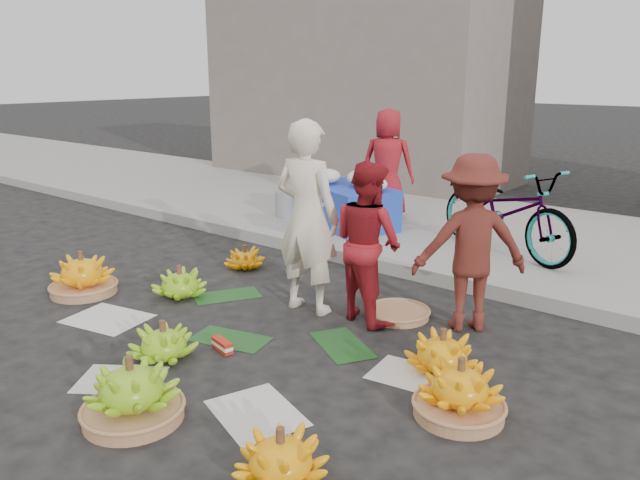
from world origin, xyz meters
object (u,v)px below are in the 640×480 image
Objects in this scene: banana_bunch_4 at (460,392)px; flower_table at (349,203)px; banana_bunch_0 at (82,275)px; bicycle at (506,211)px; vendor_cream at (307,217)px.

flower_table reaches higher than banana_bunch_4.
bicycle is (2.88, 3.66, 0.44)m from banana_bunch_0.
vendor_cream is 2.70m from bicycle.
banana_bunch_0 is 4.04m from banana_bunch_4.
banana_bunch_0 is 4.68m from bicycle.
banana_bunch_4 is 0.38× the size of flower_table.
flower_table is (-3.36, 3.33, 0.27)m from banana_bunch_4.
flower_table is at bearing -67.15° from vendor_cream.
vendor_cream is 1.15× the size of flower_table.
banana_bunch_4 is at bearing -22.01° from flower_table.
banana_bunch_4 is at bearing 151.70° from vendor_cream.
vendor_cream reaches higher than banana_bunch_0.
banana_bunch_0 is at bearing 22.68° from vendor_cream.
flower_table is 2.21m from bicycle.
flower_table reaches higher than banana_bunch_0.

